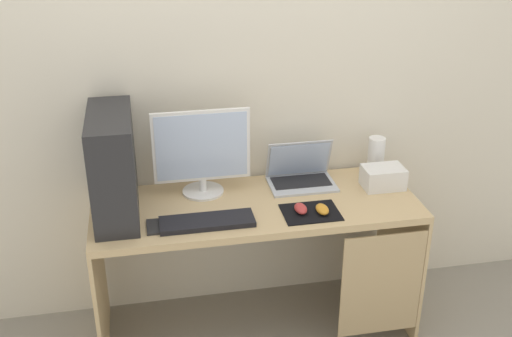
# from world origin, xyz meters

# --- Properties ---
(ground_plane) EXTENTS (8.00, 8.00, 0.00)m
(ground_plane) POSITION_xyz_m (0.00, 0.00, 0.00)
(ground_plane) COLOR gray
(wall_back) EXTENTS (4.00, 0.05, 2.60)m
(wall_back) POSITION_xyz_m (0.00, 0.33, 1.30)
(wall_back) COLOR beige
(wall_back) RESTS_ON ground_plane
(desk) EXTENTS (1.54, 0.58, 0.73)m
(desk) POSITION_xyz_m (0.02, -0.01, 0.59)
(desk) COLOR tan
(desk) RESTS_ON ground_plane
(pc_tower) EXTENTS (0.19, 0.49, 0.48)m
(pc_tower) POSITION_xyz_m (-0.64, 0.03, 0.97)
(pc_tower) COLOR #232326
(pc_tower) RESTS_ON desk
(monitor) EXTENTS (0.46, 0.20, 0.43)m
(monitor) POSITION_xyz_m (-0.23, 0.15, 0.94)
(monitor) COLOR white
(monitor) RESTS_ON desk
(laptop) EXTENTS (0.33, 0.22, 0.22)m
(laptop) POSITION_xyz_m (0.26, 0.17, 0.77)
(laptop) COLOR #B7BCC6
(laptop) RESTS_ON desk
(speaker) EXTENTS (0.09, 0.09, 0.20)m
(speaker) POSITION_xyz_m (0.67, 0.21, 0.82)
(speaker) COLOR white
(speaker) RESTS_ON desk
(projector) EXTENTS (0.20, 0.14, 0.11)m
(projector) POSITION_xyz_m (0.65, 0.05, 0.78)
(projector) COLOR white
(projector) RESTS_ON desk
(keyboard) EXTENTS (0.42, 0.14, 0.02)m
(keyboard) POSITION_xyz_m (-0.25, -0.15, 0.74)
(keyboard) COLOR black
(keyboard) RESTS_ON desk
(mousepad) EXTENTS (0.26, 0.20, 0.00)m
(mousepad) POSITION_xyz_m (0.23, -0.14, 0.73)
(mousepad) COLOR black
(mousepad) RESTS_ON desk
(mouse_left) EXTENTS (0.06, 0.10, 0.03)m
(mouse_left) POSITION_xyz_m (0.18, -0.13, 0.75)
(mouse_left) COLOR #B23333
(mouse_left) RESTS_ON mousepad
(mouse_right) EXTENTS (0.06, 0.10, 0.03)m
(mouse_right) POSITION_xyz_m (0.28, -0.16, 0.75)
(mouse_right) COLOR orange
(mouse_right) RESTS_ON mousepad
(cell_phone) EXTENTS (0.07, 0.13, 0.01)m
(cell_phone) POSITION_xyz_m (-0.48, -0.14, 0.73)
(cell_phone) COLOR #232326
(cell_phone) RESTS_ON desk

